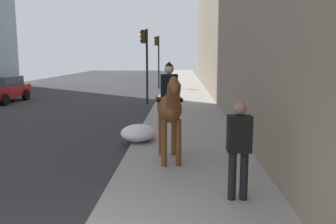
{
  "coord_description": "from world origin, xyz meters",
  "views": [
    {
      "loc": [
        -3.46,
        -1.41,
        2.57
      ],
      "look_at": [
        4.0,
        -1.13,
        1.4
      ],
      "focal_mm": 38.31,
      "sensor_mm": 36.0,
      "label": 1
    }
  ],
  "objects_px": {
    "mounted_horse_near": "(170,106)",
    "traffic_light_near_curb": "(145,54)",
    "car_near_lane": "(2,89)",
    "pedestrian_greeting": "(239,144)",
    "traffic_light_far_curb": "(158,54)"
  },
  "relations": [
    {
      "from": "traffic_light_far_curb",
      "to": "car_near_lane",
      "type": "bearing_deg",
      "value": 138.26
    },
    {
      "from": "mounted_horse_near",
      "to": "traffic_light_far_curb",
      "type": "distance_m",
      "value": 20.48
    },
    {
      "from": "pedestrian_greeting",
      "to": "car_near_lane",
      "type": "relative_size",
      "value": 0.44
    },
    {
      "from": "mounted_horse_near",
      "to": "pedestrian_greeting",
      "type": "bearing_deg",
      "value": 21.27
    },
    {
      "from": "pedestrian_greeting",
      "to": "traffic_light_far_curb",
      "type": "bearing_deg",
      "value": 6.24
    },
    {
      "from": "pedestrian_greeting",
      "to": "traffic_light_near_curb",
      "type": "relative_size",
      "value": 0.43
    },
    {
      "from": "car_near_lane",
      "to": "traffic_light_near_curb",
      "type": "distance_m",
      "value": 8.28
    },
    {
      "from": "mounted_horse_near",
      "to": "traffic_light_near_curb",
      "type": "bearing_deg",
      "value": -179.34
    },
    {
      "from": "pedestrian_greeting",
      "to": "traffic_light_far_curb",
      "type": "relative_size",
      "value": 0.41
    },
    {
      "from": "mounted_horse_near",
      "to": "pedestrian_greeting",
      "type": "relative_size",
      "value": 1.37
    },
    {
      "from": "mounted_horse_near",
      "to": "traffic_light_near_curb",
      "type": "height_order",
      "value": "traffic_light_near_curb"
    },
    {
      "from": "car_near_lane",
      "to": "mounted_horse_near",
      "type": "bearing_deg",
      "value": 42.76
    },
    {
      "from": "traffic_light_near_curb",
      "to": "traffic_light_far_curb",
      "type": "distance_m",
      "value": 9.32
    },
    {
      "from": "mounted_horse_near",
      "to": "traffic_light_far_curb",
      "type": "height_order",
      "value": "traffic_light_far_curb"
    },
    {
      "from": "mounted_horse_near",
      "to": "car_near_lane",
      "type": "relative_size",
      "value": 0.6
    }
  ]
}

